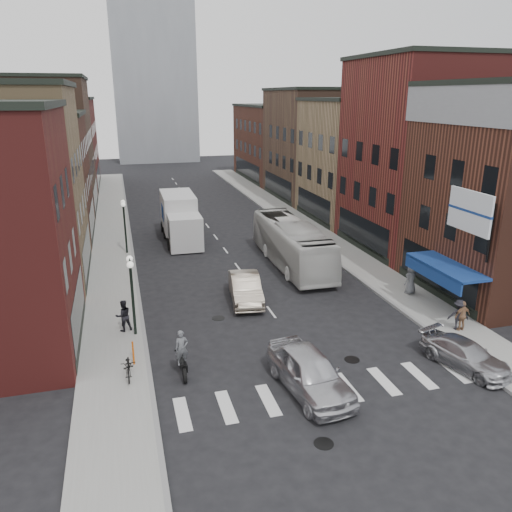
{
  "coord_description": "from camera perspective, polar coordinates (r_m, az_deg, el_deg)",
  "views": [
    {
      "loc": [
        -7.63,
        -19.27,
        11.5
      ],
      "look_at": [
        -0.34,
        6.95,
        2.71
      ],
      "focal_mm": 35.0,
      "sensor_mm": 36.0,
      "label": 1
    }
  ],
  "objects": [
    {
      "name": "ground",
      "position": [
        23.7,
        5.4,
        -11.21
      ],
      "size": [
        160.0,
        160.0,
        0.0
      ],
      "primitive_type": "plane",
      "color": "black",
      "rests_on": "ground"
    },
    {
      "name": "sidewalk_left",
      "position": [
        42.83,
        -16.13,
        1.72
      ],
      "size": [
        3.0,
        74.0,
        0.15
      ],
      "primitive_type": "cube",
      "color": "gray",
      "rests_on": "ground"
    },
    {
      "name": "sidewalk_right",
      "position": [
        45.76,
        5.64,
        3.36
      ],
      "size": [
        3.0,
        74.0,
        0.15
      ],
      "primitive_type": "cube",
      "color": "gray",
      "rests_on": "ground"
    },
    {
      "name": "curb_left",
      "position": [
        42.85,
        -14.12,
        1.79
      ],
      "size": [
        0.2,
        74.0,
        0.16
      ],
      "primitive_type": "cube",
      "color": "gray",
      "rests_on": "ground"
    },
    {
      "name": "curb_right",
      "position": [
        45.27,
        3.86,
        3.15
      ],
      "size": [
        0.2,
        74.0,
        0.16
      ],
      "primitive_type": "cube",
      "color": "gray",
      "rests_on": "ground"
    },
    {
      "name": "crosswalk_stripes",
      "position": [
        21.34,
        8.34,
        -14.92
      ],
      "size": [
        12.0,
        2.2,
        0.01
      ],
      "primitive_type": "cube",
      "color": "silver",
      "rests_on": "ground"
    },
    {
      "name": "bldg_left_mid_b",
      "position": [
        44.35,
        -25.18,
        8.0
      ],
      "size": [
        10.3,
        10.2,
        10.3
      ],
      "color": "#4D261B",
      "rests_on": "ground"
    },
    {
      "name": "bldg_left_far_a",
      "position": [
        54.98,
        -23.66,
        11.39
      ],
      "size": [
        10.3,
        12.2,
        13.3
      ],
      "color": "#493024",
      "rests_on": "ground"
    },
    {
      "name": "bldg_left_far_b",
      "position": [
        68.92,
        -22.1,
        11.77
      ],
      "size": [
        10.3,
        16.2,
        11.3
      ],
      "color": "maroon",
      "rests_on": "ground"
    },
    {
      "name": "bldg_right_mid_a",
      "position": [
        40.47,
        18.92,
        10.8
      ],
      "size": [
        10.3,
        10.2,
        14.3
      ],
      "color": "maroon",
      "rests_on": "ground"
    },
    {
      "name": "bldg_right_mid_b",
      "position": [
        49.18,
        12.19,
        10.69
      ],
      "size": [
        10.3,
        10.2,
        11.3
      ],
      "color": "olive",
      "rests_on": "ground"
    },
    {
      "name": "bldg_right_far_a",
      "position": [
        59.04,
        7.24,
        12.58
      ],
      "size": [
        10.3,
        12.2,
        12.3
      ],
      "color": "#493024",
      "rests_on": "ground"
    },
    {
      "name": "bldg_right_far_b",
      "position": [
        72.2,
        2.86,
        12.84
      ],
      "size": [
        10.3,
        16.2,
        10.3
      ],
      "color": "#4D261B",
      "rests_on": "ground"
    },
    {
      "name": "awning_blue",
      "position": [
        28.75,
        20.61,
        -1.25
      ],
      "size": [
        1.8,
        5.0,
        0.78
      ],
      "color": "navy",
      "rests_on": "ground"
    },
    {
      "name": "billboard_sign",
      "position": [
        26.13,
        23.36,
        4.58
      ],
      "size": [
        1.52,
        3.0,
        3.7
      ],
      "color": "black",
      "rests_on": "ground"
    },
    {
      "name": "distant_tower",
      "position": [
        98.5,
        -12.13,
        25.43
      ],
      "size": [
        14.0,
        14.0,
        50.0
      ],
      "primitive_type": "cube",
      "color": "#9399A0",
      "rests_on": "ground"
    },
    {
      "name": "streetlamp_near",
      "position": [
        24.81,
        -14.05,
        -2.91
      ],
      "size": [
        0.32,
        1.22,
        4.11
      ],
      "color": "black",
      "rests_on": "ground"
    },
    {
      "name": "streetlamp_far",
      "position": [
        38.25,
        -14.83,
        4.33
      ],
      "size": [
        0.32,
        1.22,
        4.11
      ],
      "color": "black",
      "rests_on": "ground"
    },
    {
      "name": "bike_rack",
      "position": [
        23.3,
        -13.85,
        -10.69
      ],
      "size": [
        0.08,
        0.68,
        0.8
      ],
      "color": "#D8590C",
      "rests_on": "sidewalk_left"
    },
    {
      "name": "box_truck",
      "position": [
        41.55,
        -8.66,
        4.24
      ],
      "size": [
        2.71,
        8.53,
        3.7
      ],
      "rotation": [
        0.0,
        0.0,
        -0.02
      ],
      "color": "silver",
      "rests_on": "ground"
    },
    {
      "name": "motorcycle_rider",
      "position": [
        21.88,
        -8.46,
        -11.06
      ],
      "size": [
        0.6,
        2.05,
        2.08
      ],
      "rotation": [
        0.0,
        0.0,
        0.08
      ],
      "color": "black",
      "rests_on": "ground"
    },
    {
      "name": "transit_bus",
      "position": [
        35.08,
        4.08,
        1.44
      ],
      "size": [
        2.82,
        11.38,
        3.16
      ],
      "primitive_type": "imported",
      "rotation": [
        0.0,
        0.0,
        -0.01
      ],
      "color": "silver",
      "rests_on": "ground"
    },
    {
      "name": "sedan_left_near",
      "position": [
        20.77,
        6.13,
        -13.01
      ],
      "size": [
        2.63,
        5.27,
        1.72
      ],
      "primitive_type": "imported",
      "rotation": [
        0.0,
        0.0,
        0.12
      ],
      "color": "silver",
      "rests_on": "ground"
    },
    {
      "name": "sedan_left_far",
      "position": [
        29.12,
        -1.22,
        -3.69
      ],
      "size": [
        2.29,
        4.94,
        1.57
      ],
      "primitive_type": "imported",
      "rotation": [
        0.0,
        0.0,
        -0.14
      ],
      "color": "#C0B19C",
      "rests_on": "ground"
    },
    {
      "name": "curb_car",
      "position": [
        24.21,
        22.79,
        -10.36
      ],
      "size": [
        2.8,
        4.47,
        1.21
      ],
      "primitive_type": "imported",
      "rotation": [
        0.0,
        0.0,
        0.29
      ],
      "color": "#B3B3B8",
      "rests_on": "ground"
    },
    {
      "name": "parked_bicycle",
      "position": [
        22.18,
        -14.35,
        -12.17
      ],
      "size": [
        0.61,
        1.7,
        0.89
      ],
      "primitive_type": "imported",
      "rotation": [
        0.0,
        0.0,
        -0.01
      ],
      "color": "black",
      "rests_on": "sidewalk_left"
    },
    {
      "name": "ped_left_solo",
      "position": [
        26.03,
        -14.92,
        -6.6
      ],
      "size": [
        0.89,
        0.66,
        1.64
      ],
      "primitive_type": "imported",
      "rotation": [
        0.0,
        0.0,
        3.43
      ],
      "color": "black",
      "rests_on": "sidewalk_left"
    },
    {
      "name": "ped_right_a",
      "position": [
        27.3,
        22.15,
        -6.24
      ],
      "size": [
        1.14,
        0.82,
        1.6
      ],
      "primitive_type": "imported",
      "rotation": [
        0.0,
        0.0,
        2.82
      ],
      "color": "black",
      "rests_on": "sidewalk_right"
    },
    {
      "name": "ped_right_b",
      "position": [
        27.28,
        22.51,
        -6.32
      ],
      "size": [
        0.97,
        0.56,
        1.58
      ],
      "primitive_type": "imported",
      "rotation": [
        0.0,
        0.0,
        3.25
      ],
      "color": "#976C4D",
      "rests_on": "sidewalk_right"
    },
    {
      "name": "ped_right_c",
      "position": [
        31.15,
        17.28,
        -2.51
      ],
      "size": [
        1.05,
        0.89,
        1.83
      ],
      "primitive_type": "imported",
      "rotation": [
        0.0,
        0.0,
        3.56
      ],
      "color": "slate",
      "rests_on": "sidewalk_right"
    }
  ]
}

